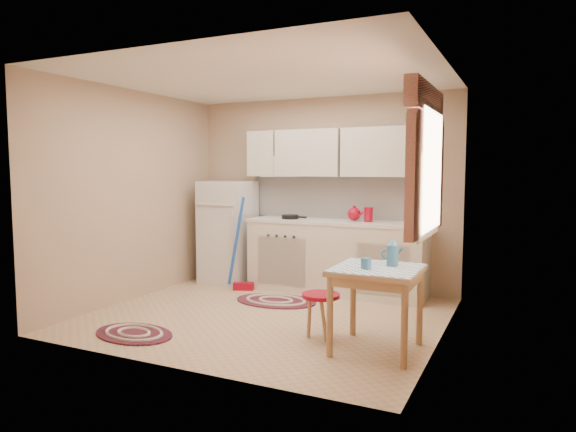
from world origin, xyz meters
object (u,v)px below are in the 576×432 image
object	(u,v)px
base_cabinets	(336,258)
fridge	(228,232)
table	(376,309)
stool	(321,316)

from	to	relation	value
base_cabinets	fridge	bearing A→B (deg)	-178.18
base_cabinets	table	bearing A→B (deg)	-60.66
fridge	stool	size ratio (longest dim) A/B	3.33
fridge	table	size ratio (longest dim) A/B	1.94
fridge	base_cabinets	bearing A→B (deg)	1.82
fridge	stool	bearing A→B (deg)	-39.49
base_cabinets	stool	xyz separation A→B (m)	(0.48, -1.74, -0.23)
stool	table	bearing A→B (deg)	-9.52
fridge	base_cabinets	world-z (taller)	fridge
base_cabinets	table	size ratio (longest dim) A/B	3.12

